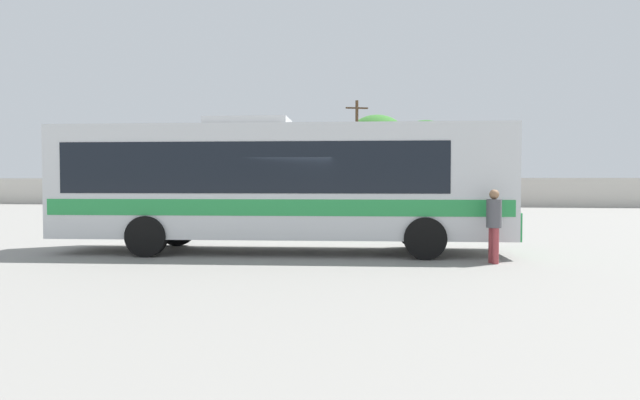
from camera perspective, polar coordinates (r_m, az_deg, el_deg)
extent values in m
plane|color=gray|center=(24.94, 1.45, -2.47)|extent=(300.00, 300.00, 0.00)
cube|color=beige|center=(43.05, 4.30, 0.82)|extent=(80.00, 0.30, 2.14)
cube|color=silver|center=(15.13, -3.93, 1.89)|extent=(12.08, 3.41, 2.93)
cube|color=black|center=(15.22, -6.16, 3.20)|extent=(9.94, 3.29, 1.29)
cube|color=green|center=(15.14, -3.93, -0.55)|extent=(11.85, 3.42, 0.41)
cube|color=#19212D|center=(15.49, 18.59, 3.74)|extent=(0.21, 2.29, 1.52)
cube|color=green|center=(15.52, 18.55, -2.32)|extent=(0.24, 2.50, 0.70)
cube|color=#B2B2B2|center=(15.35, -7.29, 7.79)|extent=(2.30, 1.56, 0.24)
cylinder|color=black|center=(16.35, 9.65, -2.99)|extent=(1.06, 0.38, 1.04)
cylinder|color=black|center=(13.92, 10.65, -3.86)|extent=(1.06, 0.38, 1.04)
cylinder|color=black|center=(17.13, -14.30, -2.80)|extent=(1.06, 0.38, 1.04)
cylinder|color=black|center=(14.83, -17.27, -3.56)|extent=(1.06, 0.38, 1.04)
cylinder|color=#99383D|center=(13.74, 17.11, -4.42)|extent=(0.16, 0.16, 0.84)
cylinder|color=#99383D|center=(13.60, 17.43, -4.48)|extent=(0.16, 0.16, 0.84)
cylinder|color=#4C4C51|center=(13.61, 17.30, -1.32)|extent=(0.45, 0.45, 0.66)
sphere|color=#8C6647|center=(13.59, 17.32, 0.55)|extent=(0.23, 0.23, 0.23)
cube|color=maroon|center=(42.01, -14.21, 0.16)|extent=(4.48, 1.98, 0.67)
cube|color=black|center=(41.93, -13.93, 0.99)|extent=(2.49, 1.76, 0.54)
cylinder|color=black|center=(41.70, -16.38, -0.33)|extent=(0.65, 0.25, 0.64)
cylinder|color=black|center=(43.33, -15.50, -0.24)|extent=(0.65, 0.25, 0.64)
cylinder|color=black|center=(40.74, -12.82, -0.35)|extent=(0.65, 0.25, 0.64)
cylinder|color=black|center=(42.42, -12.06, -0.25)|extent=(0.65, 0.25, 0.64)
cube|color=red|center=(40.45, -6.28, 0.13)|extent=(4.18, 2.00, 0.65)
cube|color=black|center=(40.49, -6.56, 0.97)|extent=(2.33, 1.76, 0.53)
cylinder|color=black|center=(40.95, -4.22, -0.29)|extent=(0.65, 0.25, 0.64)
cylinder|color=black|center=(39.25, -4.89, -0.39)|extent=(0.65, 0.25, 0.64)
cylinder|color=black|center=(41.69, -7.59, -0.27)|extent=(0.65, 0.25, 0.64)
cylinder|color=black|center=(40.02, -8.39, -0.36)|extent=(0.65, 0.25, 0.64)
cube|color=#B7BABF|center=(39.27, 3.07, 0.05)|extent=(4.74, 2.21, 0.60)
cube|color=black|center=(39.25, 2.73, 0.84)|extent=(2.67, 1.88, 0.49)
cylinder|color=black|center=(40.19, 5.10, -0.34)|extent=(0.66, 0.28, 0.64)
cylinder|color=black|center=(38.43, 5.20, -0.44)|extent=(0.66, 0.28, 0.64)
cylinder|color=black|center=(40.18, 1.03, -0.33)|extent=(0.66, 0.28, 0.64)
cylinder|color=black|center=(38.42, 0.94, -0.44)|extent=(0.66, 0.28, 0.64)
cube|color=red|center=(38.69, 12.02, 0.03)|extent=(4.59, 1.92, 0.67)
cube|color=black|center=(38.69, 12.36, 0.93)|extent=(2.54, 1.72, 0.55)
cylinder|color=black|center=(37.79, 9.94, -0.51)|extent=(0.65, 0.24, 0.64)
cylinder|color=black|center=(39.55, 9.93, -0.40)|extent=(0.65, 0.24, 0.64)
cylinder|color=black|center=(37.91, 14.20, -0.53)|extent=(0.65, 0.24, 0.64)
cylinder|color=black|center=(39.66, 14.00, -0.42)|extent=(0.65, 0.24, 0.64)
cylinder|color=#4C3823|center=(44.76, 3.77, 4.81)|extent=(0.24, 0.24, 8.31)
cube|color=#473321|center=(45.08, 3.78, 9.33)|extent=(1.76, 0.63, 0.12)
cylinder|color=brown|center=(49.53, -5.81, 1.61)|extent=(0.32, 0.32, 3.28)
ellipsoid|color=#2D6628|center=(49.64, -5.82, 5.64)|extent=(5.26, 5.26, 4.47)
cylinder|color=brown|center=(48.78, 5.76, 1.67)|extent=(0.32, 0.32, 3.38)
ellipsoid|color=#38752D|center=(48.90, 5.78, 5.91)|extent=(5.50, 5.50, 4.67)
cylinder|color=brown|center=(49.42, 10.62, 1.62)|extent=(0.32, 0.32, 3.33)
ellipsoid|color=#2D6628|center=(49.52, 10.64, 5.57)|extent=(4.98, 4.98, 4.23)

